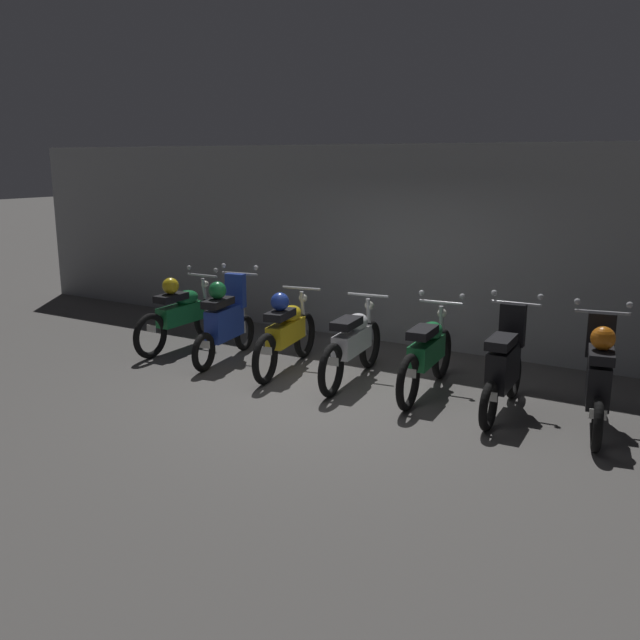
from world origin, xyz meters
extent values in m
plane|color=#565451|center=(0.00, 0.00, 0.00)|extent=(80.00, 80.00, 0.00)
cube|color=gray|center=(0.00, 2.86, 1.49)|extent=(16.00, 0.30, 2.97)
torus|color=black|center=(-2.97, 1.46, 0.33)|extent=(0.11, 0.65, 0.65)
torus|color=black|center=(-2.93, 0.16, 0.33)|extent=(0.11, 0.65, 0.65)
cube|color=#197238|center=(-2.95, 0.81, 0.52)|extent=(0.24, 0.84, 0.28)
ellipsoid|color=#197238|center=(-2.95, 0.97, 0.73)|extent=(0.27, 0.45, 0.22)
cube|color=black|center=(-2.94, 0.63, 0.80)|extent=(0.25, 0.53, 0.10)
cylinder|color=#B7BABF|center=(-2.96, 1.36, 1.02)|extent=(0.56, 0.05, 0.04)
sphere|color=#B7BABF|center=(-3.22, 1.35, 1.12)|extent=(0.07, 0.07, 0.07)
sphere|color=#B7BABF|center=(-2.70, 1.37, 1.12)|extent=(0.07, 0.07, 0.07)
cylinder|color=#B7BABF|center=(-2.97, 1.41, 0.65)|extent=(0.06, 0.16, 0.65)
sphere|color=silver|center=(-2.97, 1.41, 0.87)|extent=(0.12, 0.12, 0.12)
cube|color=white|center=(-2.93, 0.19, 0.43)|extent=(0.16, 0.02, 0.10)
sphere|color=gold|center=(-2.94, 0.63, 0.97)|extent=(0.24, 0.24, 0.24)
torus|color=black|center=(-2.06, 1.19, 0.27)|extent=(0.18, 0.54, 0.53)
torus|color=black|center=(-1.87, 0.06, 0.27)|extent=(0.18, 0.54, 0.53)
cube|color=#1E389E|center=(-1.97, 0.63, 0.54)|extent=(0.34, 0.76, 0.44)
cube|color=#1E389E|center=(-2.02, 0.97, 0.94)|extent=(0.30, 0.16, 0.48)
cube|color=black|center=(-1.94, 0.47, 0.85)|extent=(0.32, 0.55, 0.10)
cylinder|color=#B7BABF|center=(-2.05, 1.10, 1.16)|extent=(0.56, 0.13, 0.04)
sphere|color=#B7BABF|center=(-2.30, 1.06, 1.26)|extent=(0.07, 0.07, 0.07)
sphere|color=#B7BABF|center=(-1.79, 1.15, 1.26)|extent=(0.07, 0.07, 0.07)
cylinder|color=#B7BABF|center=(-2.05, 1.15, 0.69)|extent=(0.08, 0.15, 0.85)
sphere|color=silver|center=(-2.05, 1.15, 1.01)|extent=(0.12, 0.12, 0.12)
cube|color=white|center=(-1.88, 0.08, 0.36)|extent=(0.16, 0.04, 0.10)
sphere|color=#197238|center=(-1.94, 0.47, 1.02)|extent=(0.24, 0.24, 0.24)
torus|color=black|center=(-1.10, 1.33, 0.33)|extent=(0.20, 0.66, 0.65)
torus|color=black|center=(-0.87, 0.05, 0.33)|extent=(0.20, 0.66, 0.65)
cube|color=gold|center=(-0.98, 0.69, 0.52)|extent=(0.36, 0.86, 0.28)
ellipsoid|color=gold|center=(-1.01, 0.85, 0.73)|extent=(0.33, 0.48, 0.22)
cube|color=black|center=(-0.95, 0.51, 0.80)|extent=(0.33, 0.55, 0.10)
cylinder|color=#B7BABF|center=(-1.08, 1.23, 1.02)|extent=(0.56, 0.13, 0.04)
cylinder|color=#B7BABF|center=(-1.09, 1.28, 0.65)|extent=(0.08, 0.17, 0.65)
sphere|color=silver|center=(-1.09, 1.28, 0.87)|extent=(0.12, 0.12, 0.12)
cube|color=white|center=(-0.87, 0.08, 0.43)|extent=(0.16, 0.04, 0.10)
sphere|color=#1E389E|center=(-0.95, 0.51, 0.97)|extent=(0.24, 0.24, 0.24)
torus|color=black|center=(-0.08, 1.36, 0.33)|extent=(0.16, 0.66, 0.65)
torus|color=black|center=(0.08, 0.07, 0.33)|extent=(0.16, 0.66, 0.65)
cube|color=silver|center=(0.00, 0.72, 0.52)|extent=(0.31, 0.85, 0.28)
ellipsoid|color=silver|center=(-0.02, 0.87, 0.73)|extent=(0.31, 0.47, 0.22)
cube|color=black|center=(0.02, 0.53, 0.80)|extent=(0.30, 0.54, 0.10)
cylinder|color=#B7BABF|center=(-0.06, 1.26, 1.02)|extent=(0.56, 0.10, 0.04)
cylinder|color=#B7BABF|center=(-0.07, 1.31, 0.65)|extent=(0.07, 0.16, 0.65)
sphere|color=silver|center=(-0.07, 1.31, 0.87)|extent=(0.12, 0.12, 0.12)
cube|color=white|center=(0.07, 0.10, 0.43)|extent=(0.16, 0.03, 0.10)
torus|color=black|center=(0.93, 1.42, 0.33)|extent=(0.15, 0.66, 0.65)
torus|color=black|center=(1.04, 0.12, 0.33)|extent=(0.15, 0.66, 0.65)
cube|color=#197238|center=(0.98, 0.77, 0.52)|extent=(0.29, 0.85, 0.28)
ellipsoid|color=#197238|center=(0.97, 0.92, 0.73)|extent=(0.30, 0.46, 0.22)
cube|color=black|center=(1.00, 0.59, 0.80)|extent=(0.28, 0.54, 0.10)
cylinder|color=#B7BABF|center=(0.94, 1.31, 1.02)|extent=(0.56, 0.08, 0.04)
sphere|color=#B7BABF|center=(0.68, 1.29, 1.12)|extent=(0.07, 0.07, 0.07)
sphere|color=#B7BABF|center=(1.19, 1.34, 1.12)|extent=(0.07, 0.07, 0.07)
cylinder|color=#B7BABF|center=(0.93, 1.36, 0.65)|extent=(0.07, 0.16, 0.65)
sphere|color=silver|center=(0.93, 1.36, 0.87)|extent=(0.12, 0.12, 0.12)
cube|color=white|center=(1.04, 0.15, 0.43)|extent=(0.16, 0.03, 0.10)
torus|color=black|center=(1.93, 1.14, 0.27)|extent=(0.12, 0.53, 0.53)
torus|color=black|center=(2.00, 0.00, 0.27)|extent=(0.12, 0.53, 0.53)
cube|color=black|center=(1.97, 0.57, 0.54)|extent=(0.26, 0.75, 0.44)
cube|color=black|center=(1.95, 0.91, 0.94)|extent=(0.29, 0.14, 0.48)
cube|color=black|center=(1.98, 0.41, 0.85)|extent=(0.27, 0.53, 0.10)
cylinder|color=#B7BABF|center=(1.94, 1.05, 1.16)|extent=(0.56, 0.07, 0.04)
sphere|color=#B7BABF|center=(1.68, 1.04, 1.26)|extent=(0.07, 0.07, 0.07)
sphere|color=#B7BABF|center=(2.20, 1.07, 1.26)|extent=(0.07, 0.07, 0.07)
cylinder|color=#B7BABF|center=(1.93, 1.10, 0.69)|extent=(0.06, 0.15, 0.85)
sphere|color=silver|center=(1.93, 1.10, 1.01)|extent=(0.12, 0.12, 0.12)
cube|color=white|center=(2.00, 0.02, 0.36)|extent=(0.16, 0.02, 0.10)
torus|color=black|center=(2.84, 1.15, 0.27)|extent=(0.19, 0.54, 0.53)
torus|color=black|center=(3.06, 0.02, 0.27)|extent=(0.19, 0.54, 0.53)
cube|color=black|center=(2.95, 0.59, 0.54)|extent=(0.36, 0.76, 0.44)
cube|color=black|center=(2.88, 0.93, 0.94)|extent=(0.30, 0.17, 0.48)
cube|color=black|center=(2.98, 0.43, 0.85)|extent=(0.34, 0.56, 0.10)
cylinder|color=#B7BABF|center=(2.86, 1.06, 1.16)|extent=(0.56, 0.14, 0.04)
sphere|color=#B7BABF|center=(2.60, 1.01, 1.26)|extent=(0.07, 0.07, 0.07)
sphere|color=#B7BABF|center=(3.11, 1.11, 1.26)|extent=(0.07, 0.07, 0.07)
cylinder|color=#B7BABF|center=(2.85, 1.11, 0.69)|extent=(0.08, 0.16, 0.85)
sphere|color=silver|center=(2.85, 1.11, 1.01)|extent=(0.12, 0.12, 0.12)
cube|color=white|center=(3.06, 0.05, 0.36)|extent=(0.16, 0.04, 0.10)
sphere|color=orange|center=(2.98, 0.43, 1.02)|extent=(0.24, 0.24, 0.24)
camera|label=1|loc=(4.04, -6.74, 2.76)|focal=39.15mm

